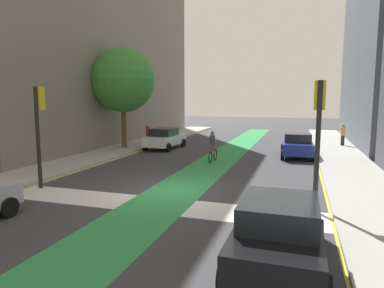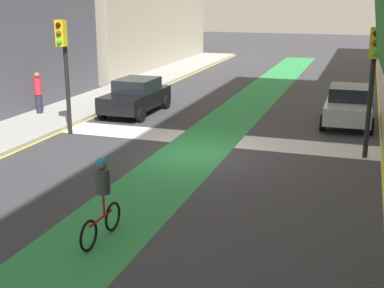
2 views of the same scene
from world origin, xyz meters
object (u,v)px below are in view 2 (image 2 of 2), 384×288
object	(u,v)px
car_silver_left_near	(349,105)
traffic_signal_near_left	(373,68)
traffic_signal_near_right	(64,56)
car_black_right_near	(136,96)
cyclist_in_lane	(102,197)
pedestrian_sidewalk_right_b	(38,92)

from	to	relation	value
car_silver_left_near	traffic_signal_near_left	bearing A→B (deg)	98.85
traffic_signal_near_right	car_black_right_near	size ratio (longest dim) A/B	1.02
car_silver_left_near	cyclist_in_lane	xyz separation A→B (m)	(4.64, 12.87, 0.17)
traffic_signal_near_right	car_silver_left_near	bearing A→B (deg)	-152.88
car_black_right_near	pedestrian_sidewalk_right_b	xyz separation A→B (m)	(3.80, 1.93, 0.28)
traffic_signal_near_right	traffic_signal_near_left	world-z (taller)	traffic_signal_near_right
cyclist_in_lane	pedestrian_sidewalk_right_b	size ratio (longest dim) A/B	1.03
cyclist_in_lane	pedestrian_sidewalk_right_b	distance (m)	13.08
traffic_signal_near_left	car_black_right_near	world-z (taller)	traffic_signal_near_left
traffic_signal_near_right	car_silver_left_near	world-z (taller)	traffic_signal_near_right
car_black_right_near	cyclist_in_lane	world-z (taller)	cyclist_in_lane
traffic_signal_near_left	cyclist_in_lane	bearing A→B (deg)	56.00
traffic_signal_near_left	car_silver_left_near	distance (m)	5.38
car_black_right_near	cyclist_in_lane	xyz separation A→B (m)	(-4.57, 11.97, 0.17)
cyclist_in_lane	pedestrian_sidewalk_right_b	world-z (taller)	pedestrian_sidewalk_right_b
traffic_signal_near_left	car_black_right_near	distance (m)	10.95
traffic_signal_near_right	car_black_right_near	bearing A→B (deg)	-102.14
traffic_signal_near_left	car_silver_left_near	xyz separation A→B (m)	(0.76, -4.87, -2.17)
cyclist_in_lane	pedestrian_sidewalk_right_b	xyz separation A→B (m)	(8.38, -10.04, 0.11)
traffic_signal_near_left	car_silver_left_near	world-z (taller)	traffic_signal_near_left
cyclist_in_lane	car_black_right_near	bearing A→B (deg)	-69.09
car_black_right_near	pedestrian_sidewalk_right_b	bearing A→B (deg)	26.90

